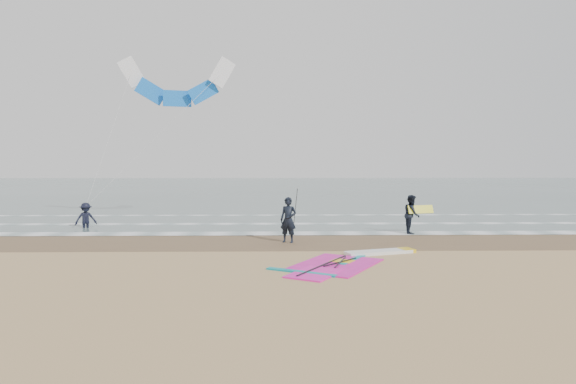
{
  "coord_description": "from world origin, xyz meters",
  "views": [
    {
      "loc": [
        -1.32,
        -16.04,
        3.47
      ],
      "look_at": [
        -0.9,
        5.0,
        2.2
      ],
      "focal_mm": 32.0,
      "sensor_mm": 36.0,
      "label": 1
    }
  ],
  "objects_px": {
    "person_wading": "(86,212)",
    "surf_kite": "(177,86)",
    "person_walking": "(412,214)",
    "windsurf_rig": "(349,261)",
    "person_standing": "(288,220)"
  },
  "relations": [
    {
      "from": "person_wading",
      "to": "person_walking",
      "type": "bearing_deg",
      "value": -38.92
    },
    {
      "from": "person_walking",
      "to": "person_wading",
      "type": "bearing_deg",
      "value": 91.7
    },
    {
      "from": "person_walking",
      "to": "surf_kite",
      "type": "relative_size",
      "value": 0.22
    },
    {
      "from": "person_wading",
      "to": "surf_kite",
      "type": "height_order",
      "value": "surf_kite"
    },
    {
      "from": "person_wading",
      "to": "surf_kite",
      "type": "relative_size",
      "value": 0.2
    },
    {
      "from": "surf_kite",
      "to": "windsurf_rig",
      "type": "bearing_deg",
      "value": -57.1
    },
    {
      "from": "surf_kite",
      "to": "person_standing",
      "type": "bearing_deg",
      "value": -53.65
    },
    {
      "from": "person_wading",
      "to": "surf_kite",
      "type": "xyz_separation_m",
      "value": [
        4.04,
        3.74,
        7.03
      ]
    },
    {
      "from": "person_walking",
      "to": "person_standing",
      "type": "bearing_deg",
      "value": 122.77
    },
    {
      "from": "windsurf_rig",
      "to": "surf_kite",
      "type": "xyz_separation_m",
      "value": [
        -8.33,
        12.88,
        7.83
      ]
    },
    {
      "from": "person_standing",
      "to": "person_walking",
      "type": "bearing_deg",
      "value": 43.28
    },
    {
      "from": "person_walking",
      "to": "surf_kite",
      "type": "bearing_deg",
      "value": 73.49
    },
    {
      "from": "person_wading",
      "to": "windsurf_rig",
      "type": "bearing_deg",
      "value": -67.22
    },
    {
      "from": "windsurf_rig",
      "to": "person_standing",
      "type": "distance_m",
      "value": 4.83
    },
    {
      "from": "person_walking",
      "to": "person_wading",
      "type": "xyz_separation_m",
      "value": [
        -16.3,
        2.33,
        -0.09
      ]
    }
  ]
}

